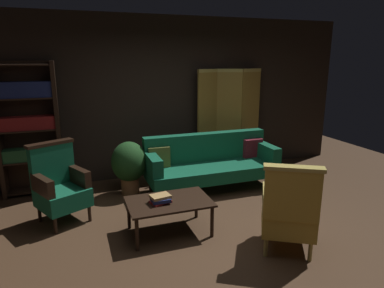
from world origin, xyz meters
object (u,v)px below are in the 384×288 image
armchair_wing_left (60,185)px  potted_plant (129,164)px  book_tan_leather (160,196)px  bookshelf (28,126)px  velvet_couch (210,161)px  book_red_leather (161,202)px  armchair_gilt_accent (289,210)px  folding_screen (229,119)px  book_navy_cloth (160,199)px  coffee_table (169,204)px

armchair_wing_left → potted_plant: bearing=30.8°
potted_plant → book_tan_leather: (0.13, -1.43, 0.02)m
bookshelf → velvet_couch: size_ratio=0.97×
velvet_couch → book_red_leather: bearing=-133.2°
armchair_gilt_accent → book_red_leather: bearing=146.9°
velvet_couch → potted_plant: (-1.29, 0.19, 0.04)m
folding_screen → book_navy_cloth: size_ratio=8.84×
armchair_gilt_accent → book_tan_leather: bearing=146.9°
coffee_table → potted_plant: 1.43m
coffee_table → bookshelf: bearing=130.3°
coffee_table → armchair_gilt_accent: size_ratio=0.96×
book_navy_cloth → bookshelf: bearing=128.0°
bookshelf → armchair_wing_left: bookshelf is taller
velvet_couch → potted_plant: 1.30m
velvet_couch → book_red_leather: (-1.16, -1.23, -0.02)m
book_navy_cloth → book_tan_leather: 0.04m
armchair_gilt_accent → bookshelf: bearing=135.0°
folding_screen → velvet_couch: (-0.68, -0.76, -0.53)m
armchair_wing_left → armchair_gilt_accent: bearing=-34.6°
coffee_table → book_navy_cloth: book_navy_cloth is taller
coffee_table → book_tan_leather: (-0.11, -0.02, 0.13)m
book_red_leather → velvet_couch: bearing=46.8°
folding_screen → book_tan_leather: 2.75m
bookshelf → book_red_leather: 2.59m
armchair_gilt_accent → book_navy_cloth: bearing=146.9°
coffee_table → book_tan_leather: book_tan_leather is taller
folding_screen → armchair_gilt_accent: bearing=-102.3°
bookshelf → armchair_wing_left: 1.36m
book_tan_leather → velvet_couch: bearing=46.8°
book_navy_cloth → folding_screen: bearing=47.2°
potted_plant → book_red_leather: 1.43m
book_tan_leather → book_red_leather: bearing=0.0°
coffee_table → armchair_wing_left: armchair_wing_left is taller
potted_plant → book_red_leather: potted_plant is taller
armchair_wing_left → book_red_leather: armchair_wing_left is taller
bookshelf → armchair_wing_left: bearing=-70.3°
folding_screen → book_red_leather: 2.77m
book_navy_cloth → armchair_wing_left: bearing=143.9°
folding_screen → armchair_gilt_accent: folding_screen is taller
velvet_couch → book_navy_cloth: 1.69m
folding_screen → armchair_wing_left: bearing=-158.7°
coffee_table → book_navy_cloth: (-0.11, -0.02, 0.09)m
armchair_gilt_accent → book_navy_cloth: size_ratio=4.84×
coffee_table → armchair_gilt_accent: (1.12, -0.82, 0.12)m
bookshelf → velvet_couch: 2.87m
bookshelf → book_tan_leather: (1.54, -1.97, -0.59)m
velvet_couch → armchair_gilt_accent: size_ratio=2.04×
coffee_table → armchair_wing_left: 1.49m
bookshelf → folding_screen: bearing=0.3°
folding_screen → coffee_table: (-1.73, -1.97, -0.61)m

